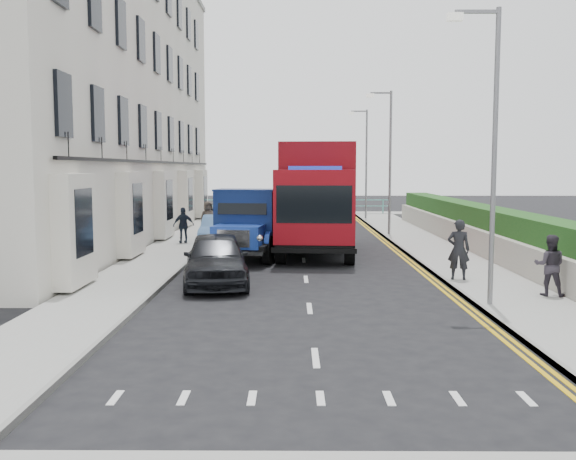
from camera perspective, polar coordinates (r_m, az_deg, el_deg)
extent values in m
plane|color=black|center=(17.40, 1.75, -5.55)|extent=(120.00, 120.00, 0.00)
cube|color=gray|center=(26.70, -9.94, -1.60)|extent=(2.40, 38.00, 0.12)
cube|color=gray|center=(26.89, 12.66, -1.60)|extent=(2.60, 38.00, 0.12)
cube|color=gray|center=(46.18, 0.90, 1.48)|extent=(30.00, 2.50, 0.12)
plane|color=slate|center=(77.14, 0.70, 3.08)|extent=(120.00, 120.00, 0.00)
cube|color=silver|center=(31.62, -16.69, 11.96)|extent=(6.00, 30.00, 14.00)
cube|color=black|center=(30.65, -10.84, 5.93)|extent=(0.12, 28.00, 0.10)
cube|color=#B2AD9E|center=(27.14, 15.37, -0.56)|extent=(0.30, 28.00, 1.00)
cube|color=#184616|center=(27.29, 16.81, 0.28)|extent=(1.20, 28.00, 1.70)
cube|color=#59B2A5|center=(45.32, 0.91, 2.70)|extent=(13.00, 0.08, 0.06)
cube|color=#59B2A5|center=(45.35, 0.91, 2.15)|extent=(13.00, 0.06, 0.05)
cylinder|color=slate|center=(15.78, 17.86, 5.83)|extent=(0.12, 0.12, 7.00)
cube|color=slate|center=(16.04, 16.44, 18.12)|extent=(1.00, 0.08, 0.08)
cube|color=beige|center=(15.89, 14.61, 17.84)|extent=(0.35, 0.18, 0.18)
cylinder|color=slate|center=(31.42, 9.06, 5.77)|extent=(0.12, 0.12, 7.00)
cube|color=slate|center=(31.55, 8.24, 11.97)|extent=(1.00, 0.08, 0.08)
cube|color=beige|center=(31.47, 7.32, 11.78)|extent=(0.35, 0.18, 0.18)
cylinder|color=slate|center=(41.33, 6.97, 5.73)|extent=(0.12, 0.12, 7.00)
cube|color=slate|center=(41.43, 6.33, 10.45)|extent=(1.00, 0.08, 0.08)
cube|color=beige|center=(41.37, 5.63, 10.30)|extent=(0.35, 0.18, 0.18)
cylinder|color=black|center=(22.58, -6.41, -1.72)|extent=(0.42, 1.04, 1.01)
cylinder|color=black|center=(22.16, -1.80, -1.82)|extent=(0.42, 1.04, 1.01)
cylinder|color=black|center=(25.41, -4.64, -0.89)|extent=(0.42, 1.04, 1.01)
cylinder|color=black|center=(25.03, -0.53, -0.97)|extent=(0.42, 1.04, 1.01)
cube|color=black|center=(23.76, -3.32, -0.97)|extent=(2.73, 5.28, 0.19)
cube|color=#1F41AD|center=(21.84, -4.42, -0.56)|extent=(1.81, 1.60, 0.76)
cube|color=silver|center=(21.16, -4.86, -0.76)|extent=(1.10, 0.25, 0.58)
cube|color=#0E1D4D|center=(22.95, -3.72, 1.24)|extent=(2.27, 1.56, 1.84)
cube|color=black|center=(24.96, -2.70, -0.10)|extent=(2.62, 3.24, 0.13)
cylinder|color=black|center=(22.34, -0.62, -1.45)|extent=(0.46, 1.27, 1.25)
cylinder|color=black|center=(22.25, 5.49, -1.51)|extent=(0.46, 1.27, 1.25)
cylinder|color=black|center=(25.81, 0.11, -0.50)|extent=(0.46, 1.27, 1.25)
cylinder|color=black|center=(25.73, 5.40, -0.55)|extent=(0.46, 1.27, 1.25)
cylinder|color=black|center=(28.28, 0.52, 0.03)|extent=(0.46, 1.27, 1.25)
cylinder|color=black|center=(28.21, 5.34, -0.01)|extent=(0.46, 1.27, 1.25)
cube|color=black|center=(25.16, 2.71, -0.15)|extent=(3.20, 8.10, 0.28)
cube|color=maroon|center=(22.13, 2.45, 2.15)|extent=(2.87, 2.35, 2.49)
cube|color=black|center=(21.09, 2.33, 2.29)|extent=(2.49, 0.28, 1.25)
cube|color=maroon|center=(26.29, 2.82, 3.93)|extent=(3.27, 6.08, 3.40)
imported|color=black|center=(18.48, -6.42, -2.56)|extent=(2.30, 4.60, 1.50)
imported|color=#6192D1|center=(27.93, -6.16, -0.02)|extent=(1.40, 3.94, 1.30)
imported|color=#A0A0A4|center=(33.59, -3.34, 1.03)|extent=(2.58, 5.06, 1.41)
imported|color=black|center=(39.94, -4.04, 1.83)|extent=(3.57, 5.84, 1.51)
imported|color=silver|center=(41.82, 1.65, 1.85)|extent=(1.88, 3.88, 1.28)
imported|color=black|center=(19.18, 14.93, -1.68)|extent=(0.72, 0.56, 1.75)
imported|color=#302A34|center=(17.51, 22.25, -2.92)|extent=(0.91, 0.80, 1.56)
imported|color=black|center=(27.86, -9.26, 0.42)|extent=(0.98, 0.67, 1.54)
imported|color=#433930|center=(30.51, -7.12, 1.00)|extent=(0.96, 0.84, 1.65)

